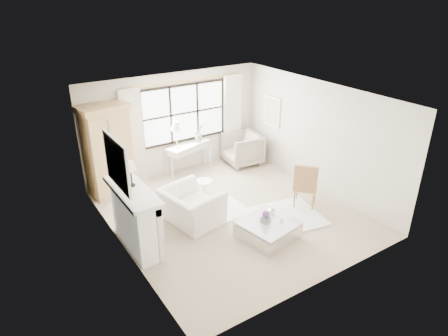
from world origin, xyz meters
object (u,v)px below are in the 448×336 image
(console_table, at_px, (189,158))
(coffee_table, at_px, (268,230))
(armoire, at_px, (108,150))
(club_armchair, at_px, (192,207))

(console_table, height_order, coffee_table, console_table)
(armoire, relative_size, coffee_table, 1.92)
(coffee_table, bearing_deg, club_armchair, 116.15)
(club_armchair, relative_size, coffee_table, 1.03)
(armoire, xyz_separation_m, console_table, (2.19, 0.07, -0.74))
(club_armchair, xyz_separation_m, coffee_table, (1.01, -1.35, -0.21))
(console_table, relative_size, coffee_table, 1.18)
(armoire, height_order, club_armchair, armoire)
(armoire, bearing_deg, club_armchair, -75.90)
(armoire, xyz_separation_m, coffee_table, (1.99, -3.64, -0.96))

